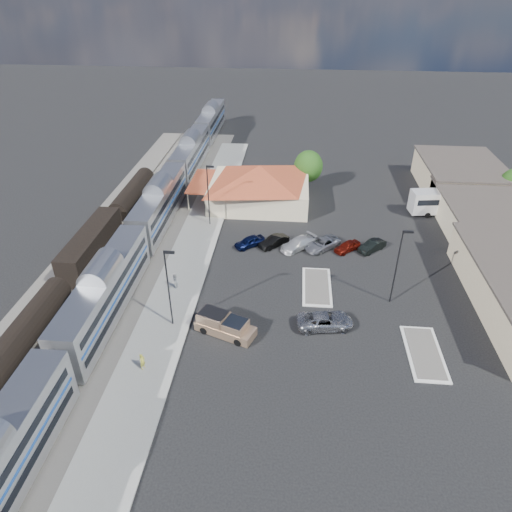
# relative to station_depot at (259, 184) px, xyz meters

# --- Properties ---
(ground) EXTENTS (280.00, 280.00, 0.00)m
(ground) POSITION_rel_station_depot_xyz_m (4.56, -24.00, -3.13)
(ground) COLOR black
(ground) RESTS_ON ground
(railbed) EXTENTS (16.00, 100.00, 0.12)m
(railbed) POSITION_rel_station_depot_xyz_m (-16.44, -16.00, -3.07)
(railbed) COLOR #4C4944
(railbed) RESTS_ON ground
(platform) EXTENTS (5.50, 92.00, 0.18)m
(platform) POSITION_rel_station_depot_xyz_m (-7.44, -18.00, -3.04)
(platform) COLOR gray
(platform) RESTS_ON ground
(passenger_train) EXTENTS (3.00, 104.00, 5.55)m
(passenger_train) POSITION_rel_station_depot_xyz_m (-13.44, -8.13, -0.26)
(passenger_train) COLOR silver
(passenger_train) RESTS_ON ground
(freight_cars) EXTENTS (2.80, 46.00, 4.00)m
(freight_cars) POSITION_rel_station_depot_xyz_m (-19.44, -18.50, -1.21)
(freight_cars) COLOR black
(freight_cars) RESTS_ON ground
(station_depot) EXTENTS (18.35, 12.24, 6.20)m
(station_depot) POSITION_rel_station_depot_xyz_m (0.00, 0.00, 0.00)
(station_depot) COLOR beige
(station_depot) RESTS_ON ground
(buildings_east) EXTENTS (14.40, 51.40, 4.80)m
(buildings_east) POSITION_rel_station_depot_xyz_m (32.56, -9.72, -0.86)
(buildings_east) COLOR #C6B28C
(buildings_east) RESTS_ON ground
(traffic_island_south) EXTENTS (3.30, 7.50, 0.21)m
(traffic_island_south) POSITION_rel_station_depot_xyz_m (8.56, -22.00, -3.03)
(traffic_island_south) COLOR silver
(traffic_island_south) RESTS_ON ground
(traffic_island_north) EXTENTS (3.30, 7.50, 0.21)m
(traffic_island_north) POSITION_rel_station_depot_xyz_m (18.56, -32.00, -3.03)
(traffic_island_north) COLOR silver
(traffic_island_north) RESTS_ON ground
(lamp_plat_s) EXTENTS (1.08, 0.25, 9.00)m
(lamp_plat_s) POSITION_rel_station_depot_xyz_m (-6.34, -30.00, 2.21)
(lamp_plat_s) COLOR black
(lamp_plat_s) RESTS_ON ground
(lamp_plat_n) EXTENTS (1.08, 0.25, 9.00)m
(lamp_plat_n) POSITION_rel_station_depot_xyz_m (-6.34, -8.00, 2.21)
(lamp_plat_n) COLOR black
(lamp_plat_n) RESTS_ON ground
(lamp_lot) EXTENTS (1.08, 0.25, 9.00)m
(lamp_lot) POSITION_rel_station_depot_xyz_m (16.66, -24.00, 2.21)
(lamp_lot) COLOR black
(lamp_lot) RESTS_ON ground
(tree_depot) EXTENTS (4.71, 4.71, 6.63)m
(tree_depot) POSITION_rel_station_depot_xyz_m (7.56, 6.00, 0.89)
(tree_depot) COLOR #382314
(tree_depot) RESTS_ON ground
(pickup_truck) EXTENTS (6.46, 4.27, 2.10)m
(pickup_truck) POSITION_rel_station_depot_xyz_m (-0.81, -30.80, -2.14)
(pickup_truck) COLOR tan
(pickup_truck) RESTS_ON ground
(suv) EXTENTS (6.13, 3.54, 1.61)m
(suv) POSITION_rel_station_depot_xyz_m (9.21, -28.91, -2.33)
(suv) COLOR #9C9EA4
(suv) RESTS_ON ground
(coach_bus) EXTENTS (11.92, 4.14, 3.75)m
(coach_bus) POSITION_rel_station_depot_xyz_m (28.56, -1.32, -0.97)
(coach_bus) COLOR white
(coach_bus) RESTS_ON ground
(person_a) EXTENTS (0.58, 0.71, 1.68)m
(person_a) POSITION_rel_station_depot_xyz_m (-7.61, -36.36, -2.11)
(person_a) COLOR #DDD645
(person_a) RESTS_ON platform
(person_b) EXTENTS (0.83, 1.01, 1.91)m
(person_b) POSITION_rel_station_depot_xyz_m (-7.66, -23.85, -1.99)
(person_b) COLOR silver
(person_b) RESTS_ON platform
(parked_car_a) EXTENTS (4.32, 3.86, 1.42)m
(parked_car_a) POSITION_rel_station_depot_xyz_m (-0.13, -13.49, -2.42)
(parked_car_a) COLOR #0B133B
(parked_car_a) RESTS_ON ground
(parked_car_b) EXTENTS (4.16, 4.00, 1.41)m
(parked_car_b) POSITION_rel_station_depot_xyz_m (3.07, -13.19, -2.43)
(parked_car_b) COLOR black
(parked_car_b) RESTS_ON ground
(parked_car_c) EXTENTS (5.22, 5.02, 1.50)m
(parked_car_c) POSITION_rel_station_depot_xyz_m (6.27, -13.49, -2.38)
(parked_car_c) COLOR silver
(parked_car_c) RESTS_ON ground
(parked_car_d) EXTENTS (5.43, 5.23, 1.44)m
(parked_car_d) POSITION_rel_station_depot_xyz_m (9.47, -13.19, -2.41)
(parked_car_d) COLOR #919299
(parked_car_d) RESTS_ON ground
(parked_car_e) EXTENTS (3.89, 3.70, 1.31)m
(parked_car_e) POSITION_rel_station_depot_xyz_m (12.67, -13.49, -2.48)
(parked_car_e) COLOR maroon
(parked_car_e) RESTS_ON ground
(parked_car_f) EXTENTS (4.05, 3.89, 1.37)m
(parked_car_f) POSITION_rel_station_depot_xyz_m (15.87, -13.19, -2.45)
(parked_car_f) COLOR black
(parked_car_f) RESTS_ON ground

